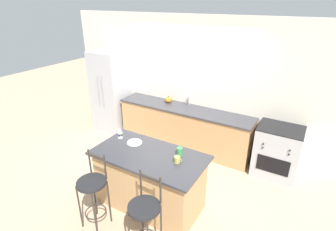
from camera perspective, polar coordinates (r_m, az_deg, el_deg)
ground_plane at (r=5.55m, az=1.67°, el=-8.10°), size 18.00×18.00×0.00m
wall_back at (r=5.52m, az=5.17°, el=7.08°), size 6.00×0.07×2.70m
back_counter at (r=5.60m, az=3.49°, el=-2.51°), size 2.90×0.64×0.90m
sink_faucet at (r=5.53m, az=4.54°, el=3.67°), size 0.02×0.13×0.22m
kitchen_island at (r=4.08m, az=-3.98°, el=-13.79°), size 1.65×0.88×0.91m
refrigerator at (r=6.38m, az=-12.15°, el=5.19°), size 0.75×0.73×1.89m
oven_range at (r=5.11m, az=22.66°, el=-7.17°), size 0.74×0.64×0.93m
bar_stool_near at (r=3.80m, az=-16.03°, el=-15.20°), size 0.39×0.39×1.13m
bar_stool_far at (r=3.34m, az=-5.05°, el=-20.68°), size 0.39×0.39×1.13m
dinner_plate at (r=4.11m, az=-7.30°, el=-5.81°), size 0.24×0.24×0.02m
wine_glass at (r=4.23m, az=-10.45°, el=-3.28°), size 0.08×0.08×0.18m
coffee_mug at (r=3.61m, az=2.03°, el=-9.55°), size 0.12×0.08×0.09m
tumbler_cup at (r=3.75m, az=2.54°, el=-7.86°), size 0.08×0.08×0.12m
pumpkin_decoration at (r=5.66m, az=0.09°, el=3.45°), size 0.16×0.16×0.15m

